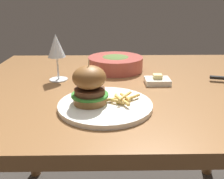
{
  "coord_description": "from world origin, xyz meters",
  "views": [
    {
      "loc": [
        -0.08,
        -0.89,
        1.04
      ],
      "look_at": [
        -0.07,
        -0.2,
        0.78
      ],
      "focal_mm": 40.0,
      "sensor_mm": 36.0,
      "label": 1
    }
  ],
  "objects_px": {
    "wine_glass": "(56,48)",
    "butter_dish": "(157,81)",
    "burger_sandwich": "(90,85)",
    "soup_bowl": "(115,63)",
    "main_plate": "(105,105)"
  },
  "relations": [
    {
      "from": "butter_dish",
      "to": "soup_bowl",
      "type": "bearing_deg",
      "value": 128.74
    },
    {
      "from": "burger_sandwich",
      "to": "soup_bowl",
      "type": "relative_size",
      "value": 0.54
    },
    {
      "from": "soup_bowl",
      "to": "burger_sandwich",
      "type": "bearing_deg",
      "value": -102.25
    },
    {
      "from": "burger_sandwich",
      "to": "butter_dish",
      "type": "height_order",
      "value": "burger_sandwich"
    },
    {
      "from": "main_plate",
      "to": "soup_bowl",
      "type": "bearing_deg",
      "value": 83.98
    },
    {
      "from": "burger_sandwich",
      "to": "wine_glass",
      "type": "distance_m",
      "value": 0.3
    },
    {
      "from": "wine_glass",
      "to": "butter_dish",
      "type": "bearing_deg",
      "value": -7.85
    },
    {
      "from": "main_plate",
      "to": "butter_dish",
      "type": "height_order",
      "value": "butter_dish"
    },
    {
      "from": "butter_dish",
      "to": "main_plate",
      "type": "bearing_deg",
      "value": -132.43
    },
    {
      "from": "main_plate",
      "to": "butter_dish",
      "type": "relative_size",
      "value": 3.01
    },
    {
      "from": "main_plate",
      "to": "wine_glass",
      "type": "relative_size",
      "value": 1.56
    },
    {
      "from": "burger_sandwich",
      "to": "main_plate",
      "type": "bearing_deg",
      "value": -1.2
    },
    {
      "from": "wine_glass",
      "to": "main_plate",
      "type": "bearing_deg",
      "value": -54.93
    },
    {
      "from": "main_plate",
      "to": "soup_bowl",
      "type": "xyz_separation_m",
      "value": [
        0.04,
        0.39,
        0.03
      ]
    },
    {
      "from": "wine_glass",
      "to": "butter_dish",
      "type": "xyz_separation_m",
      "value": [
        0.37,
        -0.05,
        -0.11
      ]
    }
  ]
}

